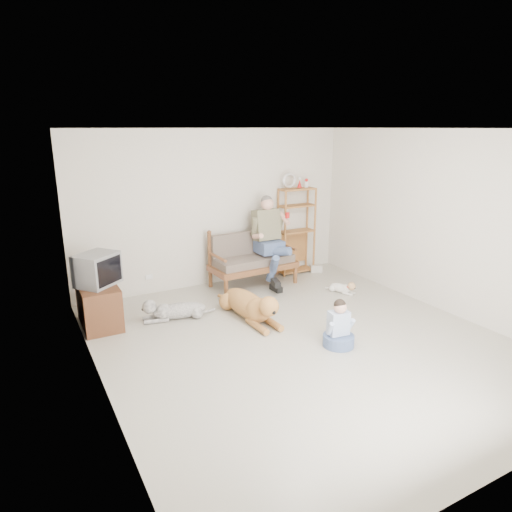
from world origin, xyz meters
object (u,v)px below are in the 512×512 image
golden_retriever (251,305)px  tv_stand (98,305)px  etagere (296,230)px  loveseat (252,258)px

golden_retriever → tv_stand: bearing=155.4°
etagere → golden_retriever: size_ratio=1.17×
loveseat → golden_retriever: bearing=-120.7°
tv_stand → etagere: bearing=11.3°
etagere → tv_stand: etagere is taller
etagere → golden_retriever: bearing=-139.4°
loveseat → etagere: etagere is taller
loveseat → tv_stand: (-2.73, -0.52, -0.19)m
loveseat → tv_stand: size_ratio=1.68×
loveseat → etagere: bearing=7.9°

